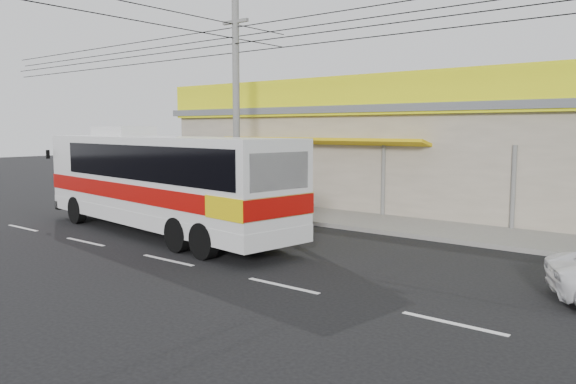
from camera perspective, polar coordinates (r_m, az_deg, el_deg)
name	(u,v)px	position (r m, az deg, el deg)	size (l,w,h in m)	color
ground	(232,245)	(17.28, -5.66, -5.42)	(120.00, 120.00, 0.00)	black
sidewalk	(340,219)	(21.90, 5.32, -2.70)	(30.00, 3.20, 0.15)	slate
lane_markings	(168,260)	(15.63, -12.09, -6.80)	(50.00, 0.12, 0.01)	silver
storefront_building	(406,156)	(26.48, 11.94, 3.61)	(22.60, 9.20, 5.70)	gray
coach_bus	(163,177)	(19.04, -12.58, 1.47)	(12.02, 4.06, 3.63)	silver
motorbike_red	(270,194)	(24.86, -1.85, -0.23)	(0.67, 1.93, 1.01)	maroon
motorbike_dark	(205,184)	(28.57, -8.45, 0.76)	(0.57, 2.01, 1.21)	black
utility_pole	(236,39)	(22.84, -5.35, 15.26)	(34.00, 14.00, 8.56)	slate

